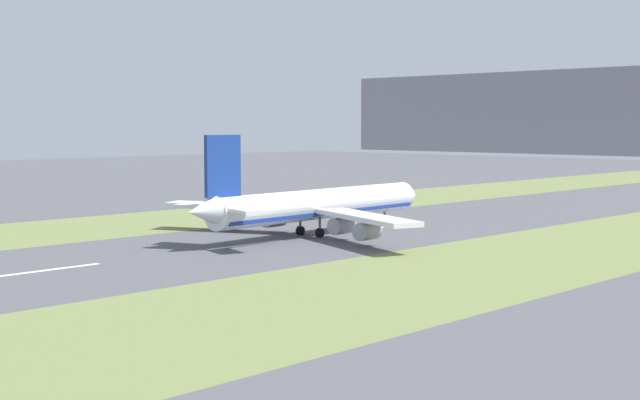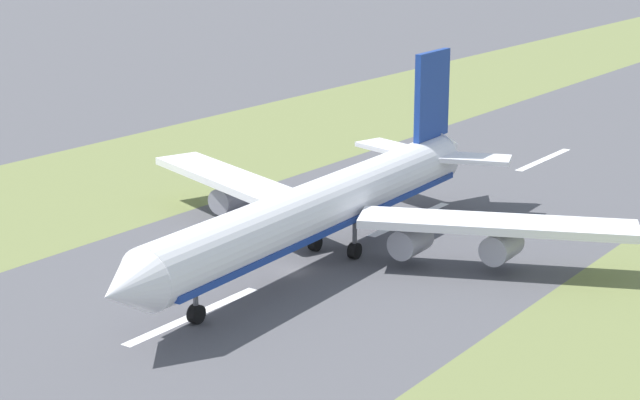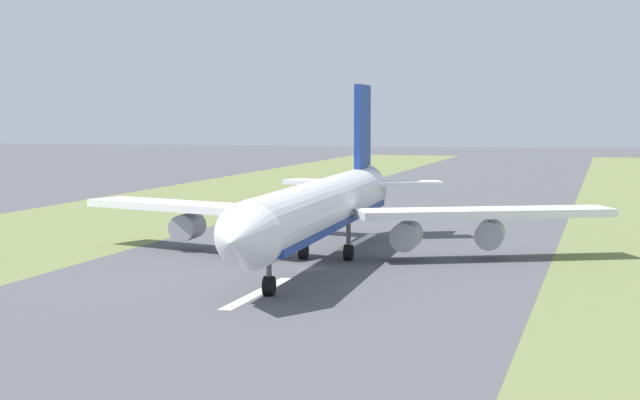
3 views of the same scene
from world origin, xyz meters
The scene contains 7 objects.
ground_plane centered at (0.00, 0.00, 0.00)m, with size 800.00×800.00×0.00m, color #4C4C51.
grass_median_west centered at (-45.00, 0.00, 0.00)m, with size 40.00×600.00×0.01m, color olive.
grass_median_east centered at (45.00, 0.00, 0.00)m, with size 40.00×600.00×0.01m, color olive.
centreline_dash_near centered at (0.00, -64.09, 0.01)m, with size 1.20×18.00×0.01m, color silver.
centreline_dash_mid centered at (0.00, -24.09, 0.01)m, with size 1.20×18.00×0.01m, color silver.
centreline_dash_far centered at (0.00, 15.91, 0.01)m, with size 1.20×18.00×0.01m, color silver.
airplane_main_jet centered at (-0.39, -5.99, 6.02)m, with size 64.07×67.18×20.20m.
Camera 1 is at (122.61, -131.02, 22.02)m, focal length 50.00 mm.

